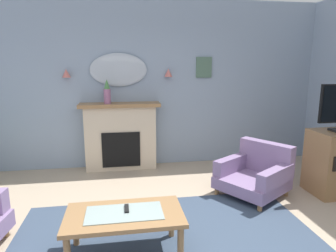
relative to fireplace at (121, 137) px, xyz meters
The scene contains 10 objects.
wall_back 1.01m from the fireplace, 26.52° to the left, with size 7.29×0.10×2.90m, color #8C9EB2.
fireplace is the anchor object (origin of this frame).
mantel_vase_centre 0.80m from the fireplace, behind, with size 0.12×0.12×0.40m.
wall_mirror 1.15m from the fireplace, 90.00° to the left, with size 0.96×0.06×0.56m, color #B2BCC6.
wall_sconce_left 1.38m from the fireplace, behind, with size 0.14×0.14×0.14m, color #D17066.
wall_sconce_right 1.38m from the fireplace, ahead, with size 0.14×0.14×0.14m, color #D17066.
framed_picture 1.91m from the fireplace, ahead, with size 0.28×0.03×0.36m, color #4C6B56.
coffee_table 2.49m from the fireplace, 89.81° to the right, with size 1.10×0.60×0.45m.
tv_remote 2.43m from the fireplace, 89.25° to the right, with size 0.04×0.16×0.02m, color black.
armchair_near_fireplace 2.32m from the fireplace, 36.01° to the right, with size 1.12×1.12×0.71m.
Camera 1 is at (-0.45, -2.34, 1.81)m, focal length 31.98 mm.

